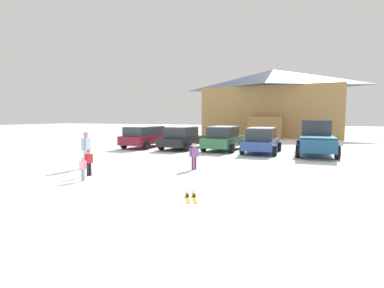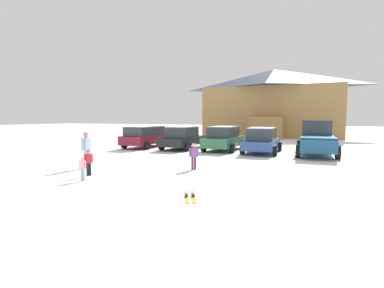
# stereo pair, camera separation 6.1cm
# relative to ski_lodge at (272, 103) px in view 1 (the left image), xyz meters

# --- Properties ---
(ground) EXTENTS (160.00, 160.00, 0.00)m
(ground) POSITION_rel_ski_lodge_xyz_m (-2.14, -31.40, -4.15)
(ground) COLOR white
(ski_lodge) EXTENTS (16.47, 10.20, 8.20)m
(ski_lodge) POSITION_rel_ski_lodge_xyz_m (0.00, 0.00, 0.00)
(ski_lodge) COLOR #A17C48
(ski_lodge) RESTS_ON ground
(parked_maroon_van) EXTENTS (2.22, 4.68, 1.67)m
(parked_maroon_van) POSITION_rel_ski_lodge_xyz_m (-7.20, -18.21, -3.25)
(parked_maroon_van) COLOR maroon
(parked_maroon_van) RESTS_ON ground
(parked_black_sedan) EXTENTS (2.33, 4.79, 1.68)m
(parked_black_sedan) POSITION_rel_ski_lodge_xyz_m (-4.06, -18.12, -3.31)
(parked_black_sedan) COLOR black
(parked_black_sedan) RESTS_ON ground
(parked_green_coupe) EXTENTS (2.32, 4.79, 1.72)m
(parked_green_coupe) POSITION_rel_ski_lodge_xyz_m (-0.94, -17.89, -3.29)
(parked_green_coupe) COLOR #32724B
(parked_green_coupe) RESTS_ON ground
(parked_blue_hatchback) EXTENTS (2.26, 4.75, 1.69)m
(parked_blue_hatchback) POSITION_rel_ski_lodge_xyz_m (1.80, -18.45, -3.31)
(parked_blue_hatchback) COLOR #2D4E96
(parked_blue_hatchback) RESTS_ON ground
(pickup_truck) EXTENTS (2.51, 5.81, 2.15)m
(pickup_truck) POSITION_rel_ski_lodge_xyz_m (5.10, -17.94, -3.16)
(pickup_truck) COLOR navy
(pickup_truck) RESTS_ON ground
(skier_child_in_purple_jacket) EXTENTS (0.35, 0.31, 1.16)m
(skier_child_in_purple_jacket) POSITION_rel_ski_lodge_xyz_m (0.03, -25.94, -3.49)
(skier_child_in_purple_jacket) COLOR #702C5E
(skier_child_in_purple_jacket) RESTS_ON ground
(skier_child_in_red_jacket) EXTENTS (0.21, 0.38, 1.05)m
(skier_child_in_red_jacket) POSITION_rel_ski_lodge_xyz_m (-3.33, -28.89, -3.56)
(skier_child_in_red_jacket) COLOR black
(skier_child_in_red_jacket) RESTS_ON ground
(skier_child_in_pink_snowsuit) EXTENTS (0.33, 0.13, 0.89)m
(skier_child_in_pink_snowsuit) POSITION_rel_ski_lodge_xyz_m (-2.88, -29.71, -3.65)
(skier_child_in_pink_snowsuit) COLOR #96AEC5
(skier_child_in_pink_snowsuit) RESTS_ON ground
(skier_adult_in_blue_parka) EXTENTS (0.30, 0.61, 1.67)m
(skier_adult_in_blue_parka) POSITION_rel_ski_lodge_xyz_m (-4.71, -27.49, -3.21)
(skier_adult_in_blue_parka) COLOR #DFACCE
(skier_adult_in_blue_parka) RESTS_ON ground
(pair_of_skis) EXTENTS (0.85, 1.37, 0.08)m
(pair_of_skis) POSITION_rel_ski_lodge_xyz_m (1.70, -30.31, -4.13)
(pair_of_skis) COLOR yellow
(pair_of_skis) RESTS_ON ground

